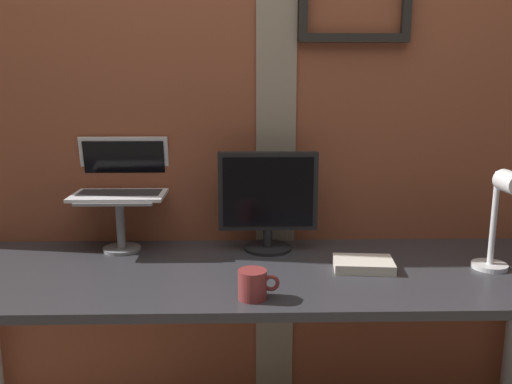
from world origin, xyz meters
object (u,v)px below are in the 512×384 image
desk_lamp (503,210)px  coffee_mug (253,284)px  monitor (268,197)px  laptop (122,179)px

desk_lamp → coffee_mug: (-0.82, -0.19, -0.17)m
monitor → coffee_mug: (-0.06, -0.46, -0.16)m
laptop → desk_lamp: bearing=-14.5°
laptop → coffee_mug: (0.49, -0.53, -0.22)m
monitor → desk_lamp: size_ratio=1.07×
desk_lamp → coffee_mug: bearing=-167.0°
desk_lamp → coffee_mug: size_ratio=2.85×
monitor → desk_lamp: 0.80m
monitor → coffee_mug: size_ratio=3.04×
coffee_mug → desk_lamp: bearing=13.0°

